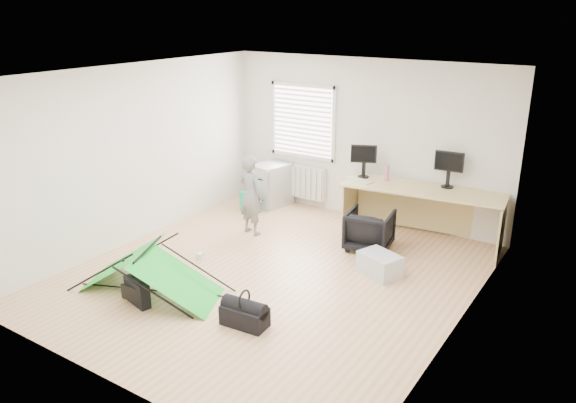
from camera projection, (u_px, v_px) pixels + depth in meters
The scene contains 18 objects.
ground at pixel (272, 275), 7.66m from camera, with size 5.50×5.50×0.00m, color tan.
back_wall at pixel (365, 140), 9.39m from camera, with size 5.00×0.02×2.70m, color silver.
window at pixel (303, 121), 9.91m from camera, with size 1.20×0.06×1.20m, color silver.
radiator at pixel (301, 181), 10.24m from camera, with size 1.00×0.12×0.60m, color silver.
desk at pixel (421, 214), 8.72m from camera, with size 2.46×0.78×0.84m, color tan.
filing_cabinet at pixel (272, 185), 10.25m from camera, with size 0.50×0.67×0.78m, color #A7A9AC.
monitor_left at pixel (364, 166), 9.07m from camera, with size 0.41×0.09×0.40m, color black.
monitor_right at pixel (448, 174), 8.56m from camera, with size 0.44×0.09×0.42m, color black.
keyboard at pixel (359, 180), 8.95m from camera, with size 0.47×0.16×0.02m, color beige.
thermos at pixel (387, 173), 8.91m from camera, with size 0.08×0.08×0.27m, color #B76686.
office_chair at pixel (369, 230), 8.40m from camera, with size 0.65×0.66×0.60m, color black.
person at pixel (251, 195), 8.88m from camera, with size 0.47×0.31×1.29m, color slate.
kite at pixel (150, 270), 7.14m from camera, with size 1.91×0.84×0.59m, color #10B121, non-canonical shape.
storage_crate at pixel (380, 264), 7.63m from camera, with size 0.55×0.38×0.31m, color #B5BABE.
tote_bag at pixel (249, 201), 10.02m from camera, with size 0.30×0.13×0.35m, color #21A477.
laptop_bag at pixel (137, 292), 6.88m from camera, with size 0.43×0.13×0.32m, color black.
white_box at pixel (200, 256), 8.14m from camera, with size 0.09×0.09×0.09m, color silver.
duffel_bag at pixel (245, 316), 6.42m from camera, with size 0.54×0.27×0.23m, color black.
Camera 1 is at (3.96, -5.65, 3.48)m, focal length 35.00 mm.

